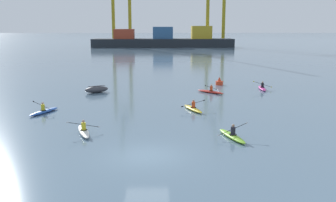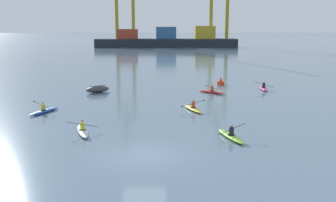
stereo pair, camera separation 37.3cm
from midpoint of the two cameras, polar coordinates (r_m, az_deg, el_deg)
name	(u,v)px [view 1 (the left image)]	position (r m, az deg, el deg)	size (l,w,h in m)	color
ground_plane	(146,156)	(21.12, -3.81, -8.32)	(800.00, 800.00, 0.00)	slate
container_barge	(164,40)	(131.38, -0.72, 9.26)	(48.53, 8.12, 7.25)	#1E2328
capsized_dinghy	(97,89)	(41.46, -11.07, 1.74)	(2.80, 2.26, 0.76)	#38383D
channel_buoy	(219,82)	(46.58, 7.59, 2.90)	(0.90, 0.90, 1.00)	red
kayak_magenta	(262,88)	(44.07, 13.91, 1.94)	(2.21, 3.44, 1.00)	#C13384
kayak_white	(84,131)	(25.96, -13.13, -4.44)	(2.14, 3.41, 0.95)	silver
kayak_lime	(232,136)	(24.55, 9.32, -5.21)	(2.12, 3.43, 1.02)	#7ABC2D
kayak_yellow	(193,108)	(32.19, 3.49, -1.12)	(2.14, 3.41, 0.95)	yellow
kayak_red	(211,91)	(40.74, 6.23, 1.46)	(2.88, 2.78, 1.01)	red
kayak_blue	(44,111)	(32.82, -18.68, -1.47)	(2.04, 3.35, 1.00)	#2856B2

